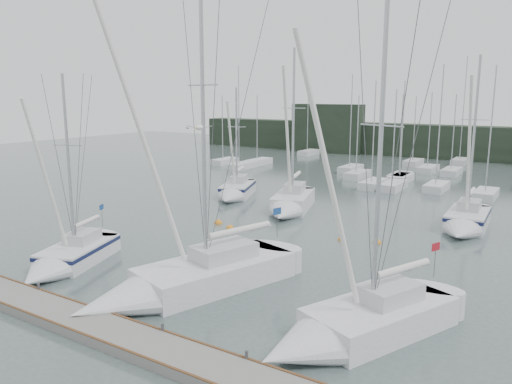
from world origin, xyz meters
TOP-DOWN VIEW (x-y plane):
  - ground at (0.00, 0.00)m, footprint 160.00×160.00m
  - dock at (0.00, -5.00)m, footprint 24.00×2.00m
  - far_treeline at (0.00, 62.00)m, footprint 90.00×4.00m
  - far_building_left at (-20.00, 60.00)m, footprint 12.00×3.00m
  - mast_forest at (0.47, 40.92)m, footprint 52.34×28.22m
  - sailboat_near_left at (-8.24, -0.91)m, footprint 4.86×7.83m
  - sailboat_near_center at (-0.55, -0.62)m, footprint 6.80×11.99m
  - sailboat_near_right at (8.24, -0.43)m, footprint 6.43×9.56m
  - sailboat_mid_a at (-11.35, 20.19)m, footprint 5.05×7.95m
  - sailboat_mid_b at (-4.17, 17.76)m, footprint 5.21×9.18m
  - sailboat_mid_d at (9.14, 19.43)m, footprint 2.97×7.71m
  - buoy_a at (-5.43, 11.07)m, footprint 0.56×0.56m
  - buoy_b at (4.83, 13.29)m, footprint 0.55×0.55m
  - buoy_c at (-7.04, 11.79)m, footprint 0.61×0.61m
  - seagull at (2.01, -1.48)m, footprint 1.11×0.52m
  - buoy_d at (2.60, 12.73)m, footprint 0.53×0.53m

SIDE VIEW (x-z plane):
  - ground at x=0.00m, z-range 0.00..0.00m
  - buoy_a at x=-5.43m, z-range -0.28..0.28m
  - buoy_b at x=4.83m, z-range -0.27..0.27m
  - buoy_c at x=-7.04m, z-range -0.31..0.31m
  - buoy_d at x=2.60m, z-range -0.27..0.27m
  - dock at x=0.00m, z-range 0.00..0.40m
  - mast_forest at x=0.47m, z-range -6.90..7.83m
  - sailboat_near_left at x=-8.24m, z-range -5.28..6.32m
  - sailboat_near_right at x=8.24m, z-range -6.61..7.74m
  - sailboat_mid_a at x=-11.35m, z-range -4.92..6.12m
  - sailboat_near_center at x=-0.55m, z-range -7.96..9.16m
  - sailboat_mid_d at x=9.14m, z-range -5.96..7.20m
  - sailboat_mid_b at x=-4.17m, z-range -6.44..7.73m
  - far_treeline at x=0.00m, z-range 0.00..5.00m
  - far_building_left at x=-20.00m, z-range 0.00..8.00m
  - seagull at x=2.01m, z-range 8.17..8.39m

